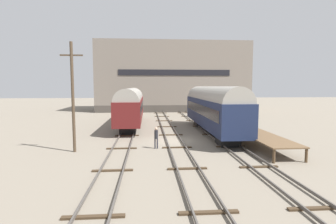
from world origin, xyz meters
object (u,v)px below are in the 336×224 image
Objects in this scene: train_car_navy at (212,107)px; bench at (250,125)px; person_worker at (156,136)px; utility_pole at (73,96)px; train_car_maroon at (131,105)px.

bench is at bearing -56.17° from train_car_navy.
bench is at bearing 16.00° from person_worker.
person_worker is 7.66m from utility_pole.
train_car_navy is 9.67× the size of person_worker.
train_car_maroon is 11.77m from train_car_navy.
train_car_maroon is 14.76m from utility_pole.
bench is (2.76, -4.11, -1.48)m from train_car_navy.
person_worker is (-6.65, -6.81, -1.94)m from train_car_navy.
utility_pole is (-6.78, -0.62, 3.51)m from person_worker.
train_car_navy is (9.64, -6.74, 0.14)m from train_car_maroon.
person_worker is at bearing -77.56° from train_car_maroon.
utility_pole is (-3.79, -14.17, 1.71)m from train_car_maroon.
bench is 0.75× the size of person_worker.
train_car_maroon is 16.53m from bench.
train_car_navy is 5.17m from bench.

